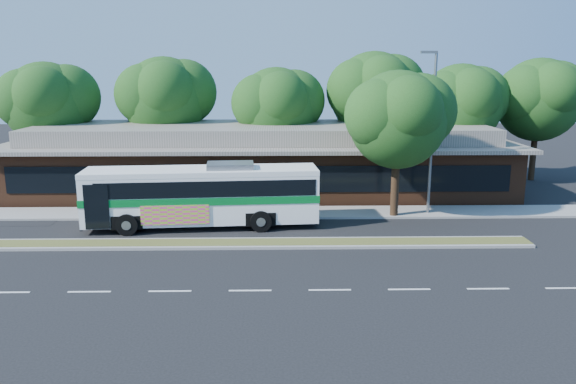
# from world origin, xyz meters

# --- Properties ---
(ground) EXTENTS (120.00, 120.00, 0.00)m
(ground) POSITION_xyz_m (0.00, 0.00, 0.00)
(ground) COLOR black
(ground) RESTS_ON ground
(median_strip) EXTENTS (26.00, 1.10, 0.15)m
(median_strip) POSITION_xyz_m (0.00, 0.60, 0.07)
(median_strip) COLOR #474F21
(median_strip) RESTS_ON ground
(sidewalk) EXTENTS (44.00, 2.60, 0.12)m
(sidewalk) POSITION_xyz_m (0.00, 6.40, 0.06)
(sidewalk) COLOR gray
(sidewalk) RESTS_ON ground
(plaza_building) EXTENTS (33.20, 11.20, 4.45)m
(plaza_building) POSITION_xyz_m (0.00, 12.99, 2.13)
(plaza_building) COLOR #4F2B19
(plaza_building) RESTS_ON ground
(lamp_post) EXTENTS (0.93, 0.18, 9.07)m
(lamp_post) POSITION_xyz_m (9.56, 6.00, 4.90)
(lamp_post) COLOR slate
(lamp_post) RESTS_ON ground
(tree_bg_a) EXTENTS (6.47, 5.80, 8.63)m
(tree_bg_a) POSITION_xyz_m (-14.58, 15.14, 5.87)
(tree_bg_a) COLOR black
(tree_bg_a) RESTS_ON ground
(tree_bg_b) EXTENTS (6.69, 6.00, 9.00)m
(tree_bg_b) POSITION_xyz_m (-6.57, 16.14, 6.14)
(tree_bg_b) COLOR black
(tree_bg_b) RESTS_ON ground
(tree_bg_c) EXTENTS (6.24, 5.60, 8.26)m
(tree_bg_c) POSITION_xyz_m (1.40, 15.13, 5.59)
(tree_bg_c) COLOR black
(tree_bg_c) RESTS_ON ground
(tree_bg_d) EXTENTS (6.91, 6.20, 9.37)m
(tree_bg_d) POSITION_xyz_m (8.45, 16.15, 6.42)
(tree_bg_d) COLOR black
(tree_bg_d) RESTS_ON ground
(tree_bg_e) EXTENTS (6.47, 5.80, 8.50)m
(tree_bg_e) POSITION_xyz_m (14.42, 15.14, 5.74)
(tree_bg_e) COLOR black
(tree_bg_e) RESTS_ON ground
(tree_bg_f) EXTENTS (6.69, 6.00, 8.92)m
(tree_bg_f) POSITION_xyz_m (20.43, 16.14, 6.06)
(tree_bg_f) COLOR black
(tree_bg_f) RESTS_ON ground
(transit_bus) EXTENTS (12.18, 3.49, 3.38)m
(transit_bus) POSITION_xyz_m (-2.83, 3.80, 1.88)
(transit_bus) COLOR white
(transit_bus) RESTS_ON ground
(sidewalk_tree) EXTENTS (5.92, 5.31, 8.09)m
(sidewalk_tree) POSITION_xyz_m (7.94, 5.64, 5.56)
(sidewalk_tree) COLOR black
(sidewalk_tree) RESTS_ON ground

